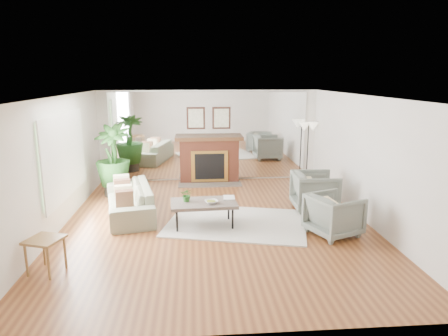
{
  "coord_description": "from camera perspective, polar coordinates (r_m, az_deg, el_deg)",
  "views": [
    {
      "loc": [
        -0.44,
        -7.48,
        2.87
      ],
      "look_at": [
        0.2,
        0.6,
        1.0
      ],
      "focal_mm": 32.0,
      "sensor_mm": 36.0,
      "label": 1
    }
  ],
  "objects": [
    {
      "name": "coffee_table",
      "position": [
        7.74,
        -2.91,
        -5.14
      ],
      "size": [
        1.3,
        0.81,
        0.5
      ],
      "rotation": [
        0.0,
        0.0,
        0.06
      ],
      "color": "#5B5048",
      "rests_on": "ground"
    },
    {
      "name": "armchair_front",
      "position": [
        7.63,
        15.44,
        -6.46
      ],
      "size": [
        1.1,
        1.09,
        0.77
      ],
      "primitive_type": "imported",
      "rotation": [
        0.0,
        0.0,
        1.97
      ],
      "color": "gray",
      "rests_on": "ground"
    },
    {
      "name": "window_panel",
      "position": [
        8.41,
        -21.88,
        1.65
      ],
      "size": [
        0.04,
        2.4,
        1.5
      ],
      "primitive_type": "cube",
      "color": "#B2E09E",
      "rests_on": "wall_left"
    },
    {
      "name": "area_rug",
      "position": [
        8.03,
        1.8,
        -7.82
      ],
      "size": [
        3.07,
        2.51,
        0.03
      ],
      "primitive_type": "cube",
      "rotation": [
        0.0,
        0.0,
        -0.24
      ],
      "color": "beige",
      "rests_on": "ground"
    },
    {
      "name": "book",
      "position": [
        7.93,
        -0.08,
        -4.26
      ],
      "size": [
        0.24,
        0.32,
        0.02
      ],
      "primitive_type": "imported",
      "rotation": [
        0.0,
        0.0,
        -0.07
      ],
      "color": "olive",
      "rests_on": "coffee_table"
    },
    {
      "name": "mirror_panel",
      "position": [
        11.07,
        -2.19,
        4.59
      ],
      "size": [
        5.4,
        0.04,
        2.4
      ],
      "primitive_type": "cube",
      "color": "silver",
      "rests_on": "wall_back"
    },
    {
      "name": "tabletop_plant",
      "position": [
        7.73,
        -5.31,
        -3.84
      ],
      "size": [
        0.26,
        0.24,
        0.27
      ],
      "primitive_type": "imported",
      "rotation": [
        0.0,
        0.0,
        -0.13
      ],
      "color": "#295E22",
      "rests_on": "coffee_table"
    },
    {
      "name": "wall_left",
      "position": [
        8.06,
        -22.84,
        0.39
      ],
      "size": [
        0.02,
        7.0,
        2.5
      ],
      "primitive_type": "cube",
      "color": "white",
      "rests_on": "ground"
    },
    {
      "name": "potted_ficus",
      "position": [
        10.0,
        -15.57,
        1.39
      ],
      "size": [
        1.0,
        1.0,
        1.75
      ],
      "color": "black",
      "rests_on": "ground"
    },
    {
      "name": "wall_back",
      "position": [
        11.09,
        -2.2,
        4.6
      ],
      "size": [
        6.0,
        0.02,
        2.5
      ],
      "primitive_type": "cube",
      "color": "white",
      "rests_on": "ground"
    },
    {
      "name": "floor_lamp",
      "position": [
        11.13,
        11.97,
        5.14
      ],
      "size": [
        0.53,
        0.3,
        1.64
      ],
      "color": "black",
      "rests_on": "ground"
    },
    {
      "name": "fruit_bowl",
      "position": [
        7.61,
        -1.83,
        -4.86
      ],
      "size": [
        0.3,
        0.3,
        0.06
      ],
      "primitive_type": "imported",
      "rotation": [
        0.0,
        0.0,
        0.26
      ],
      "color": "olive",
      "rests_on": "coffee_table"
    },
    {
      "name": "side_table",
      "position": [
        6.55,
        -24.24,
        -9.87
      ],
      "size": [
        0.6,
        0.6,
        0.54
      ],
      "rotation": [
        0.0,
        0.0,
        -0.34
      ],
      "color": "olive",
      "rests_on": "ground"
    },
    {
      "name": "fireplace",
      "position": [
        10.97,
        -2.12,
        1.37
      ],
      "size": [
        1.85,
        0.83,
        2.05
      ],
      "color": "brown",
      "rests_on": "ground"
    },
    {
      "name": "ground",
      "position": [
        8.02,
        -1.07,
        -7.96
      ],
      "size": [
        7.0,
        7.0,
        0.0
      ],
      "primitive_type": "plane",
      "color": "brown",
      "rests_on": "ground"
    },
    {
      "name": "sofa",
      "position": [
        8.66,
        -13.37,
        -4.46
      ],
      "size": [
        1.31,
        2.33,
        0.64
      ],
      "primitive_type": "imported",
      "rotation": [
        0.0,
        0.0,
        -1.36
      ],
      "color": "gray",
      "rests_on": "ground"
    },
    {
      "name": "armchair_back",
      "position": [
        8.93,
        12.84,
        -3.25
      ],
      "size": [
        0.95,
        0.93,
        0.84
      ],
      "primitive_type": "imported",
      "rotation": [
        0.0,
        0.0,
        1.54
      ],
      "color": "gray",
      "rests_on": "ground"
    },
    {
      "name": "wall_right",
      "position": [
        8.38,
        19.75,
        1.1
      ],
      "size": [
        0.02,
        7.0,
        2.5
      ],
      "primitive_type": "cube",
      "color": "white",
      "rests_on": "ground"
    }
  ]
}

